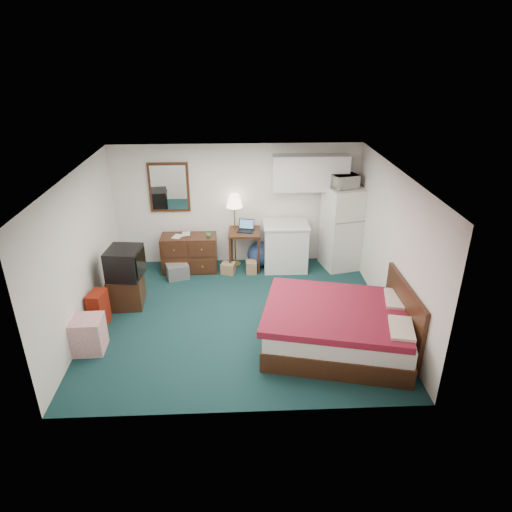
{
  "coord_description": "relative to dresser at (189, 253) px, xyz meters",
  "views": [
    {
      "loc": [
        -0.03,
        -6.67,
        4.25
      ],
      "look_at": [
        0.29,
        0.17,
        1.06
      ],
      "focal_mm": 32.0,
      "sensor_mm": 36.0,
      "label": 1
    }
  ],
  "objects": [
    {
      "name": "book_b",
      "position": [
        -0.14,
        0.07,
        0.49
      ],
      "size": [
        0.17,
        0.03,
        0.22
      ],
      "primitive_type": "imported",
      "rotation": [
        0.0,
        0.0,
        0.04
      ],
      "color": "#8F6548",
      "rests_on": "dresser"
    },
    {
      "name": "headboard",
      "position": [
        3.45,
        -2.77,
        0.17
      ],
      "size": [
        0.06,
        1.56,
        1.0
      ],
      "primitive_type": null,
      "color": "#331709",
      "rests_on": "walls"
    },
    {
      "name": "laptop",
      "position": [
        1.15,
        0.08,
        0.53
      ],
      "size": [
        0.36,
        0.32,
        0.22
      ],
      "primitive_type": null,
      "rotation": [
        0.0,
        0.0,
        -0.23
      ],
      "color": "black",
      "rests_on": "desk"
    },
    {
      "name": "floor_lamp",
      "position": [
        0.94,
        0.22,
        0.39
      ],
      "size": [
        0.36,
        0.36,
        1.54
      ],
      "primitive_type": null,
      "rotation": [
        0.0,
        0.0,
        -0.08
      ],
      "color": "tan",
      "rests_on": "floor"
    },
    {
      "name": "fridge",
      "position": [
        3.12,
        0.05,
        0.47
      ],
      "size": [
        0.84,
        0.84,
        1.7
      ],
      "primitive_type": null,
      "rotation": [
        0.0,
        0.0,
        0.23
      ],
      "color": "white",
      "rests_on": "floor"
    },
    {
      "name": "tv_stand",
      "position": [
        -1.01,
        -1.32,
        -0.09
      ],
      "size": [
        0.6,
        0.65,
        0.57
      ],
      "primitive_type": null,
      "rotation": [
        0.0,
        0.0,
        0.05
      ],
      "color": "#331709",
      "rests_on": "floor"
    },
    {
      "name": "exercise_ball",
      "position": [
        1.45,
        0.12,
        -0.11
      ],
      "size": [
        0.59,
        0.59,
        0.53
      ],
      "primitive_type": "sphere",
      "rotation": [
        0.0,
        0.0,
        -0.11
      ],
      "color": "navy",
      "rests_on": "floor"
    },
    {
      "name": "mug",
      "position": [
        0.41,
        -0.05,
        0.43
      ],
      "size": [
        0.12,
        0.11,
        0.11
      ],
      "primitive_type": "imported",
      "rotation": [
        0.0,
        0.0,
        0.18
      ],
      "color": "#488E41",
      "rests_on": "dresser"
    },
    {
      "name": "kitchen_counter",
      "position": [
        1.96,
        -0.01,
        0.1
      ],
      "size": [
        0.88,
        0.67,
        0.95
      ],
      "primitive_type": null,
      "rotation": [
        0.0,
        0.0,
        -0.01
      ],
      "color": "white",
      "rests_on": "floor"
    },
    {
      "name": "desk",
      "position": [
        1.13,
        0.1,
        0.02
      ],
      "size": [
        0.66,
        0.66,
        0.8
      ],
      "primitive_type": null,
      "rotation": [
        0.0,
        0.0,
        -0.04
      ],
      "color": "#331709",
      "rests_on": "floor"
    },
    {
      "name": "walls",
      "position": [
        0.99,
        -1.83,
        0.87
      ],
      "size": [
        5.01,
        4.51,
        2.5
      ],
      "color": "silver",
      "rests_on": "floor"
    },
    {
      "name": "dresser",
      "position": [
        0.0,
        0.0,
        0.0
      ],
      "size": [
        1.11,
        0.5,
        0.76
      ],
      "primitive_type": null,
      "rotation": [
        0.0,
        0.0,
        -0.0
      ],
      "color": "#331709",
      "rests_on": "floor"
    },
    {
      "name": "suitcase",
      "position": [
        -1.32,
        -1.97,
        -0.08
      ],
      "size": [
        0.29,
        0.41,
        0.6
      ],
      "primitive_type": null,
      "rotation": [
        0.0,
        0.0,
        -0.17
      ],
      "color": "#741102",
      "rests_on": "floor"
    },
    {
      "name": "file_bin",
      "position": [
        -0.22,
        -0.36,
        -0.23
      ],
      "size": [
        0.49,
        0.42,
        0.29
      ],
      "primitive_type": null,
      "rotation": [
        0.0,
        0.0,
        0.3
      ],
      "color": "slate",
      "rests_on": "floor"
    },
    {
      "name": "bed",
      "position": [
        2.47,
        -2.77,
        -0.04
      ],
      "size": [
        2.44,
        2.09,
        0.68
      ],
      "primitive_type": null,
      "rotation": [
        0.0,
        0.0,
        -0.23
      ],
      "color": "maroon",
      "rests_on": "floor"
    },
    {
      "name": "mirror",
      "position": [
        -0.36,
        0.39,
        1.27
      ],
      "size": [
        0.8,
        0.06,
        1.0
      ],
      "primitive_type": null,
      "color": "white",
      "rests_on": "walls"
    },
    {
      "name": "cardboard_box_b",
      "position": [
        1.25,
        -0.19,
        -0.25
      ],
      "size": [
        0.22,
        0.25,
        0.25
      ],
      "primitive_type": null,
      "rotation": [
        0.0,
        0.0,
        0.02
      ],
      "color": "#8F6548",
      "rests_on": "floor"
    },
    {
      "name": "book_a",
      "position": [
        -0.29,
        -0.03,
        0.5
      ],
      "size": [
        0.17,
        0.06,
        0.24
      ],
      "primitive_type": "imported",
      "rotation": [
        0.0,
        0.0,
        -0.27
      ],
      "color": "#8F6548",
      "rests_on": "dresser"
    },
    {
      "name": "crt_tv",
      "position": [
        -0.97,
        -1.36,
        0.46
      ],
      "size": [
        0.63,
        0.67,
        0.52
      ],
      "primitive_type": null,
      "rotation": [
        0.0,
        0.0,
        -0.11
      ],
      "color": "black",
      "rests_on": "tv_stand"
    },
    {
      "name": "retail_box",
      "position": [
        -1.29,
        -2.67,
        -0.1
      ],
      "size": [
        0.45,
        0.45,
        0.55
      ],
      "primitive_type": null,
      "rotation": [
        0.0,
        0.0,
        0.02
      ],
      "color": "silver",
      "rests_on": "floor"
    },
    {
      "name": "cardboard_box_a",
      "position": [
        0.79,
        -0.2,
        -0.27
      ],
      "size": [
        0.31,
        0.29,
        0.22
      ],
      "primitive_type": null,
      "rotation": [
        0.0,
        0.0,
        -0.27
      ],
      "color": "#8F6548",
      "rests_on": "floor"
    },
    {
      "name": "ceiling",
      "position": [
        0.99,
        -1.83,
        2.12
      ],
      "size": [
        5.0,
        4.5,
        0.01
      ],
      "primitive_type": "cube",
      "color": "silver",
      "rests_on": "walls"
    },
    {
      "name": "microwave",
      "position": [
        3.09,
        0.01,
        1.48
      ],
      "size": [
        0.54,
        0.41,
        0.33
      ],
      "primitive_type": "imported",
      "rotation": [
        0.0,
        0.0,
        0.34
      ],
      "color": "white",
      "rests_on": "fridge"
    },
    {
      "name": "upper_cabinets",
      "position": [
        2.44,
        0.24,
        1.57
      ],
      "size": [
        1.5,
        0.35,
        0.7
      ],
      "primitive_type": null,
      "color": "white",
      "rests_on": "walls"
    },
    {
      "name": "floor",
      "position": [
        0.99,
        -1.83,
        -0.38
      ],
      "size": [
        5.0,
        4.5,
        0.01
      ],
      "primitive_type": "cube",
      "color": "#0C2B2E",
      "rests_on": "ground"
    }
  ]
}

